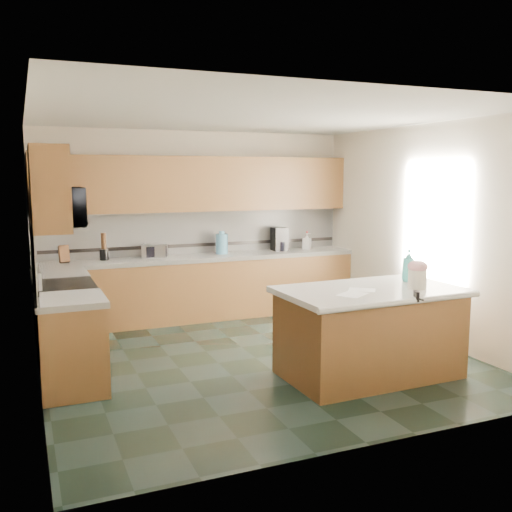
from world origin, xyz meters
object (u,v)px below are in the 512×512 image
knife_block (64,254)px  toaster_oven (155,251)px  island_base (369,335)px  coffee_maker (279,239)px  soap_bottle_island (408,265)px  treat_jar (417,279)px  island_top (371,291)px

knife_block → toaster_oven: knife_block is taller
island_base → coffee_maker: 3.14m
coffee_maker → island_base: bearing=-94.6°
island_base → soap_bottle_island: 0.91m
treat_jar → toaster_oven: size_ratio=0.60×
island_top → toaster_oven: (-1.55, 3.01, 0.12)m
knife_block → coffee_maker: 3.14m
island_top → coffee_maker: 3.07m
soap_bottle_island → treat_jar: bearing=-121.8°
knife_block → island_top: bearing=-54.6°
soap_bottle_island → coffee_maker: soap_bottle_island is taller
island_base → coffee_maker: coffee_maker is taller
toaster_oven → knife_block: bearing=-155.8°
treat_jar → knife_block: 4.52m
island_top → knife_block: bearing=130.9°
island_base → treat_jar: 0.75m
toaster_oven → treat_jar: bearing=-34.1°
island_top → knife_block: 4.09m
island_base → coffee_maker: bearing=81.3°
treat_jar → toaster_oven: (-1.98, 3.20, -0.00)m
island_base → knife_block: knife_block is taller
soap_bottle_island → toaster_oven: bearing=119.3°
treat_jar → knife_block: size_ratio=0.87×
coffee_maker → island_top: bearing=-94.6°
treat_jar → soap_bottle_island: soap_bottle_island is taller
knife_block → treat_jar: bearing=-52.2°
soap_bottle_island → knife_block: size_ratio=1.58×
soap_bottle_island → coffee_maker: bearing=86.5°
island_base → coffee_maker: size_ratio=4.93×
knife_block → toaster_oven: bearing=-7.0°
treat_jar → soap_bottle_island: 0.40m
island_top → soap_bottle_island: (0.59, 0.17, 0.21)m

